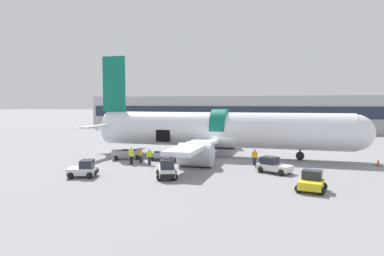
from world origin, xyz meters
The scene contains 18 objects.
ground_plane centered at (0.00, 0.00, 0.00)m, with size 500.00×500.00×0.00m, color gray.
terminal_strip centered at (0.00, 42.24, 3.88)m, with size 79.51×8.84×7.76m.
airplane centered at (-1.08, 2.50, 3.05)m, with size 33.10×25.47×12.10m.
baggage_tug_lead centered at (5.80, -5.34, 0.61)m, with size 3.38×2.70×1.40m.
baggage_tug_mid centered at (8.73, -11.10, 0.62)m, with size 2.31×2.60×1.45m.
baggage_tug_rear centered at (-9.56, -11.56, 0.62)m, with size 2.79×2.59×1.44m.
baggage_tug_spare centered at (-2.61, -10.05, 0.68)m, with size 2.46×3.28×1.61m.
baggage_cart_loading centered at (-5.74, -2.06, 0.49)m, with size 4.06×2.51×1.05m.
baggage_cart_queued centered at (-10.12, -2.31, 0.56)m, with size 4.09×2.81×1.10m.
ground_crew_loader_a centered at (-8.33, -5.02, 0.93)m, with size 0.61×0.44×1.76m.
ground_crew_loader_b centered at (-1.90, -1.03, 0.90)m, with size 0.41×0.59×1.71m.
ground_crew_driver centered at (-7.71, -4.10, 0.86)m, with size 0.51×0.54×1.64m.
ground_crew_supervisor centered at (-6.45, -4.75, 0.89)m, with size 0.56×0.52×1.69m.
ground_crew_helper centered at (3.83, -2.15, 0.88)m, with size 0.58×0.47×1.67m.
suitcase_on_tarmac_upright centered at (-4.34, -4.21, 0.38)m, with size 0.42×0.29×0.86m.
safety_cone_nose centered at (15.68, 1.00, 0.32)m, with size 0.54×0.54×0.69m.
safety_cone_engine_left centered at (-1.86, -10.42, 0.28)m, with size 0.46×0.46×0.61m.
safety_cone_wingtip centered at (-0.24, -4.37, 0.30)m, with size 0.48×0.48×0.65m.
Camera 1 is at (7.22, -36.48, 6.27)m, focal length 32.00 mm.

